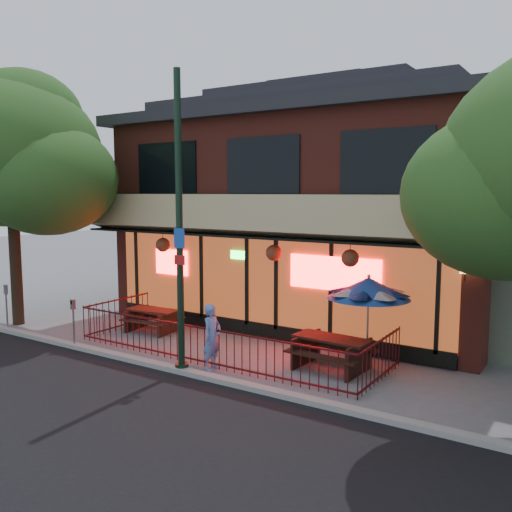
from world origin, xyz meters
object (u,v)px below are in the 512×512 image
Objects in this scene: picnic_table_left at (153,317)px; picnic_table_right at (332,348)px; parking_meter_near at (73,315)px; pedestrian at (212,337)px; street_tree_left at (13,146)px; parking_meter_far at (6,300)px; patio_umbrella at (369,288)px; street_light at (180,240)px.

picnic_table_right is (6.12, -0.29, 0.07)m from picnic_table_left.
pedestrian is at bearing 7.67° from parking_meter_near.
street_tree_left reaches higher than parking_meter_near.
street_tree_left reaches higher than pedestrian.
pedestrian reaches higher than parking_meter_far.
street_tree_left is 11.78m from patio_umbrella.
street_light reaches higher than patio_umbrella.
picnic_table_left is 2.57m from parking_meter_near.
street_light is 4.02× the size of picnic_table_left.
street_tree_left is 4.62× the size of picnic_table_left.
pedestrian is at bearing 43.68° from street_light.
picnic_table_left is 0.76× the size of patio_umbrella.
street_tree_left is 5.97× the size of parking_meter_near.
street_light is at bearing -144.34° from picnic_table_right.
patio_umbrella is at bearing 21.32° from parking_meter_near.
street_tree_left is 5.59× the size of parking_meter_far.
parking_meter_near is (-6.70, -2.17, 0.40)m from picnic_table_right.
patio_umbrella reaches higher than pedestrian.
street_tree_left is 4.17× the size of picnic_table_right.
parking_meter_far is at bearing -165.24° from patio_umbrella.
parking_meter_near is (-4.31, -0.58, 0.11)m from pedestrian.
street_tree_left is 3.53× the size of patio_umbrella.
pedestrian is at bearing 3.80° from parking_meter_far.
picnic_table_left is (-3.20, 2.38, -2.70)m from street_light.
parking_meter_far is at bearing -147.93° from picnic_table_left.
picnic_table_right is 1.34× the size of parking_meter_far.
parking_meter_far is (0.46, -0.79, -4.69)m from street_tree_left.
parking_meter_far is at bearing -59.83° from street_tree_left.
street_light is 3.07× the size of patio_umbrella.
pedestrian is at bearing -146.37° from picnic_table_right.
street_light is at bearing -36.67° from picnic_table_left.
pedestrian is 1.19× the size of parking_meter_near.
parking_meter_far is at bearing 179.98° from street_light.
street_tree_left is (-7.46, 0.79, 2.52)m from street_light.
pedestrian is at bearing -2.05° from street_tree_left.
parking_meter_far is at bearing 92.87° from pedestrian.
street_tree_left is 6.92m from picnic_table_left.
patio_umbrella is 1.58× the size of parking_meter_far.
street_tree_left is 4.78m from parking_meter_far.
parking_meter_far is at bearing -168.10° from picnic_table_right.
parking_meter_near is at bearing -162.05° from picnic_table_right.
picnic_table_left is at bearing 177.28° from picnic_table_right.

